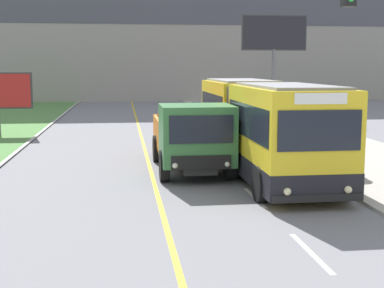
# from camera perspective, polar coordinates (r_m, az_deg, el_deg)

# --- Properties ---
(city_bus) EXTENTS (2.65, 12.00, 3.19)m
(city_bus) POSITION_cam_1_polar(r_m,az_deg,el_deg) (19.52, 7.25, 2.01)
(city_bus) COLOR yellow
(city_bus) RESTS_ON ground_plane
(dump_truck) EXTENTS (2.46, 6.58, 2.48)m
(dump_truck) POSITION_cam_1_polar(r_m,az_deg,el_deg) (18.53, 0.08, 0.54)
(dump_truck) COLOR black
(dump_truck) RESTS_ON ground_plane
(car_distant) EXTENTS (1.80, 4.30, 1.45)m
(car_distant) POSITION_cam_1_polar(r_m,az_deg,el_deg) (34.14, 1.52, 3.14)
(car_distant) COLOR black
(car_distant) RESTS_ON ground_plane
(billboard_large) EXTENTS (4.62, 0.24, 7.26)m
(billboard_large) POSITION_cam_1_polar(r_m,az_deg,el_deg) (38.31, 8.75, 11.07)
(billboard_large) COLOR #59595B
(billboard_large) RESTS_ON ground_plane
(planter_round_near) EXTENTS (1.18, 1.18, 1.24)m
(planter_round_near) POSITION_cam_1_polar(r_m,az_deg,el_deg) (18.57, 15.66, -1.68)
(planter_round_near) COLOR gray
(planter_round_near) RESTS_ON sidewalk_right
(planter_round_second) EXTENTS (1.17, 1.17, 1.23)m
(planter_round_second) POSITION_cam_1_polar(r_m,az_deg,el_deg) (22.30, 11.54, 0.06)
(planter_round_second) COLOR gray
(planter_round_second) RESTS_ON sidewalk_right
(planter_round_third) EXTENTS (1.12, 1.12, 1.17)m
(planter_round_third) POSITION_cam_1_polar(r_m,az_deg,el_deg) (26.12, 8.52, 1.26)
(planter_round_third) COLOR gray
(planter_round_third) RESTS_ON sidewalk_right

